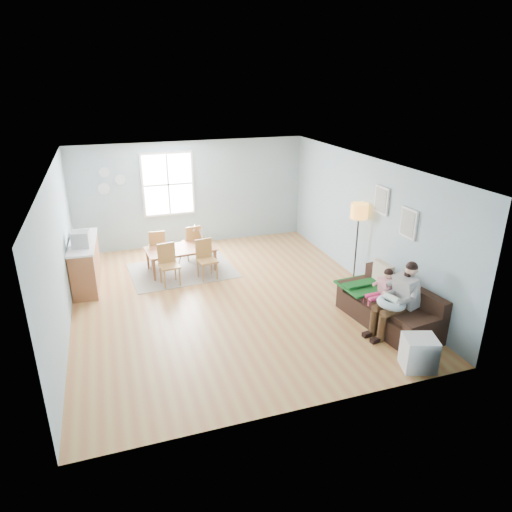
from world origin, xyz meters
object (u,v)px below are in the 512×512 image
object	(u,v)px
monitor	(81,239)
baby_swing	(195,245)
floor_lamp	(359,218)
chair_se	(206,257)
dining_table	(182,260)
counter	(85,263)
chair_nw	(157,245)
toddler	(383,287)
sofa	(390,310)
father	(399,297)
chair_sw	(168,262)
storage_cube	(418,353)
chair_ne	(192,241)

from	to	relation	value
monitor	baby_swing	world-z (taller)	monitor
floor_lamp	chair_se	size ratio (longest dim) A/B	2.01
dining_table	counter	bearing A→B (deg)	177.88
counter	chair_nw	bearing A→B (deg)	21.89
floor_lamp	toddler	bearing A→B (deg)	-103.46
toddler	floor_lamp	size ratio (longest dim) A/B	0.47
toddler	sofa	bearing A→B (deg)	-61.28
father	dining_table	bearing A→B (deg)	128.10
monitor	dining_table	bearing A→B (deg)	11.97
chair_sw	storage_cube	bearing A→B (deg)	-53.79
father	baby_swing	xyz separation A→B (m)	(-2.63, 4.51, -0.33)
chair_se	monitor	size ratio (longest dim) A/B	2.32
sofa	toddler	bearing A→B (deg)	118.72
sofa	chair_se	distance (m)	4.09
chair_ne	monitor	world-z (taller)	monitor
chair_sw	floor_lamp	bearing A→B (deg)	-17.62
sofa	counter	bearing A→B (deg)	146.01
chair_nw	chair_ne	xyz separation A→B (m)	(0.85, 0.06, 0.01)
chair_se	chair_ne	distance (m)	1.14
father	chair_se	distance (m)	4.27
chair_sw	counter	bearing A→B (deg)	163.46
father	chair_sw	bearing A→B (deg)	136.14
sofa	dining_table	bearing A→B (deg)	131.09
chair_sw	chair_se	bearing A→B (deg)	4.00
sofa	chair_ne	world-z (taller)	chair_ne
chair_ne	sofa	bearing A→B (deg)	-56.67
father	chair_ne	world-z (taller)	father
counter	monitor	distance (m)	0.73
sofa	chair_sw	size ratio (longest dim) A/B	2.30
sofa	counter	size ratio (longest dim) A/B	1.15
toddler	chair_se	size ratio (longest dim) A/B	0.93
baby_swing	sofa	bearing A→B (deg)	-57.23
dining_table	father	bearing A→B (deg)	-56.78
chair_nw	chair_ne	distance (m)	0.85
father	counter	world-z (taller)	father
chair_se	chair_ne	world-z (taller)	chair_se
storage_cube	chair_se	size ratio (longest dim) A/B	0.67
storage_cube	chair_nw	distance (m)	6.34
chair_se	baby_swing	world-z (taller)	chair_se
dining_table	counter	size ratio (longest dim) A/B	0.86
chair_ne	chair_nw	bearing A→B (deg)	-175.96
toddler	chair_sw	bearing A→B (deg)	140.41
counter	baby_swing	bearing A→B (deg)	15.70
sofa	floor_lamp	size ratio (longest dim) A/B	1.17
chair_nw	chair_ne	size ratio (longest dim) A/B	0.99
chair_ne	chair_se	bearing A→B (deg)	-86.47
father	counter	distance (m)	6.38
dining_table	floor_lamp	bearing A→B (deg)	-32.64
toddler	monitor	size ratio (longest dim) A/B	2.17
sofa	father	xyz separation A→B (m)	(-0.09, -0.29, 0.41)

